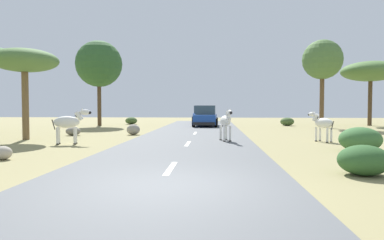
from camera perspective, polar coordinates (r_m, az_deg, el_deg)
ground_plane at (r=7.28m, az=-2.89°, el=-11.34°), size 90.00×90.00×0.00m
road at (r=7.32m, az=-5.61°, el=-11.07°), size 6.00×64.00×0.05m
lane_markings at (r=6.36m, az=-7.10°, el=-12.88°), size 0.16×56.00×0.01m
zebra_0 at (r=16.42m, az=5.69°, el=-0.24°), size 0.67×1.65×1.58m
zebra_1 at (r=17.62m, az=21.00°, el=-0.53°), size 1.01×1.45×1.50m
zebra_2 at (r=16.42m, az=-19.95°, el=-0.41°), size 1.72×0.70×1.65m
car_0 at (r=34.59m, az=1.75°, el=0.86°), size 2.11×4.38×1.74m
car_1 at (r=28.76m, az=2.30°, el=0.57°), size 2.13×4.39×1.74m
tree_0 at (r=29.87m, az=21.02°, el=9.34°), size 3.19×3.19×7.11m
tree_4 at (r=19.59m, az=-26.27°, el=8.76°), size 3.35×3.35×4.65m
tree_5 at (r=31.49m, az=-15.34°, el=9.02°), size 4.06×4.06×7.50m
tree_6 at (r=34.22m, az=27.76°, el=7.18°), size 5.01×5.01×5.69m
bush_0 at (r=33.18m, az=-10.14°, el=-0.11°), size 1.13×1.02×0.68m
bush_1 at (r=9.53m, az=26.85°, el=-6.03°), size 1.26×1.14×0.76m
bush_3 at (r=14.36m, az=26.37°, el=-2.94°), size 1.56×1.40×0.93m
bush_4 at (r=31.34m, az=15.67°, el=-0.27°), size 1.20×1.08×0.72m
rock_0 at (r=12.54m, az=-29.17°, el=-4.84°), size 0.59×0.53×0.44m
rock_1 at (r=21.28m, az=-19.30°, el=-1.79°), size 0.88×0.73×0.49m
rock_3 at (r=20.83m, az=-9.82°, el=-1.59°), size 0.80×0.69×0.63m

